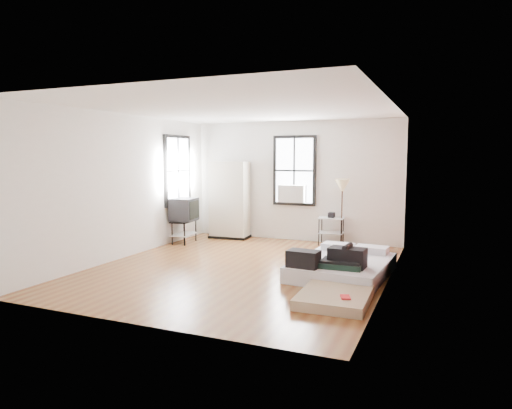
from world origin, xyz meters
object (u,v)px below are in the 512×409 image
at_px(mattress_main, 342,265).
at_px(side_table, 331,223).
at_px(tv_stand, 184,211).
at_px(floor_lamp, 342,189).
at_px(mattress_bare, 340,285).
at_px(wardrobe, 230,200).

bearing_deg(mattress_main, side_table, 111.34).
distance_m(side_table, tv_stand, 3.35).
relative_size(mattress_main, floor_lamp, 1.37).
bearing_deg(mattress_main, floor_lamp, 106.47).
relative_size(mattress_bare, tv_stand, 1.72).
xyz_separation_m(mattress_bare, wardrobe, (-3.47, 3.46, 0.81)).
relative_size(mattress_bare, side_table, 2.41).
xyz_separation_m(side_table, tv_stand, (-3.17, -1.07, 0.24)).
distance_m(mattress_main, floor_lamp, 2.75).
bearing_deg(floor_lamp, side_table, 164.10).
relative_size(side_table, tv_stand, 0.71).
distance_m(side_table, floor_lamp, 0.80).
height_order(mattress_main, tv_stand, tv_stand).
distance_m(wardrobe, tv_stand, 1.22).
xyz_separation_m(side_table, floor_lamp, (0.25, -0.07, 0.76)).
height_order(side_table, floor_lamp, floor_lamp).
bearing_deg(tv_stand, floor_lamp, 10.23).
xyz_separation_m(floor_lamp, tv_stand, (-3.42, -1.00, -0.52)).
xyz_separation_m(wardrobe, side_table, (2.50, 0.07, -0.42)).
xyz_separation_m(mattress_main, tv_stand, (-3.96, 1.47, 0.57)).
bearing_deg(floor_lamp, mattress_bare, -78.21).
bearing_deg(side_table, wardrobe, -178.39).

